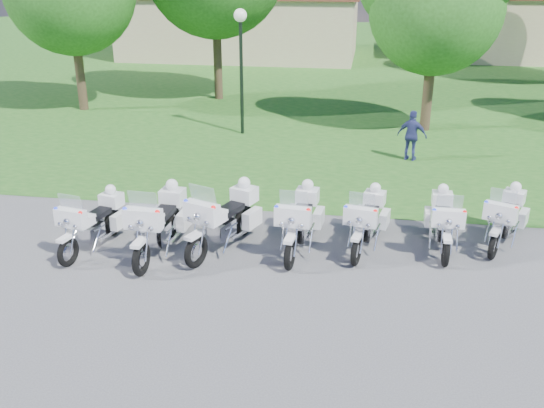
# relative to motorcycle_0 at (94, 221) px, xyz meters

# --- Properties ---
(ground) EXTENTS (100.00, 100.00, 0.00)m
(ground) POSITION_rel_motorcycle_0_xyz_m (3.56, -0.47, -0.61)
(ground) COLOR #4D4D52
(ground) RESTS_ON ground
(grass_lawn) EXTENTS (100.00, 48.00, 0.01)m
(grass_lawn) POSITION_rel_motorcycle_0_xyz_m (3.56, 26.53, -0.61)
(grass_lawn) COLOR #1F591C
(grass_lawn) RESTS_ON ground
(motorcycle_0) EXTENTS (0.99, 2.16, 1.46)m
(motorcycle_0) POSITION_rel_motorcycle_0_xyz_m (0.00, 0.00, 0.00)
(motorcycle_0) COLOR black
(motorcycle_0) RESTS_ON ground
(motorcycle_1) EXTENTS (0.88, 2.48, 1.66)m
(motorcycle_1) POSITION_rel_motorcycle_0_xyz_m (1.47, 0.01, 0.08)
(motorcycle_1) COLOR black
(motorcycle_1) RESTS_ON ground
(motorcycle_2) EXTENTS (1.37, 2.37, 1.67)m
(motorcycle_2) POSITION_rel_motorcycle_0_xyz_m (2.76, 0.43, 0.09)
(motorcycle_2) COLOR black
(motorcycle_2) RESTS_ON ground
(motorcycle_3) EXTENTS (0.90, 2.37, 1.59)m
(motorcycle_3) POSITION_rel_motorcycle_0_xyz_m (4.34, 0.66, 0.05)
(motorcycle_3) COLOR black
(motorcycle_3) RESTS_ON ground
(motorcycle_4) EXTENTS (1.01, 2.19, 1.49)m
(motorcycle_4) POSITION_rel_motorcycle_0_xyz_m (5.74, 0.97, 0.01)
(motorcycle_4) COLOR black
(motorcycle_4) RESTS_ON ground
(motorcycle_5) EXTENTS (0.72, 2.17, 1.46)m
(motorcycle_5) POSITION_rel_motorcycle_0_xyz_m (7.35, 1.21, -0.00)
(motorcycle_5) COLOR black
(motorcycle_5) RESTS_ON ground
(motorcycle_6) EXTENTS (1.25, 2.06, 1.47)m
(motorcycle_6) POSITION_rel_motorcycle_0_xyz_m (8.70, 1.62, 0.00)
(motorcycle_6) COLOR black
(motorcycle_6) RESTS_ON ground
(lamp_post) EXTENTS (0.44, 0.44, 4.25)m
(lamp_post) POSITION_rel_motorcycle_0_xyz_m (1.26, 9.47, 2.59)
(lamp_post) COLOR black
(lamp_post) RESTS_ON ground
(building_west) EXTENTS (14.56, 8.32, 4.10)m
(building_west) POSITION_rel_motorcycle_0_xyz_m (-2.44, 27.53, 1.46)
(building_west) COLOR tan
(building_west) RESTS_ON ground
(building_east) EXTENTS (11.44, 7.28, 4.10)m
(building_east) POSITION_rel_motorcycle_0_xyz_m (14.56, 29.53, 1.46)
(building_east) COLOR tan
(building_east) RESTS_ON ground
(bystander_c) EXTENTS (0.98, 0.64, 1.55)m
(bystander_c) POSITION_rel_motorcycle_0_xyz_m (7.00, 7.26, 0.16)
(bystander_c) COLOR navy
(bystander_c) RESTS_ON ground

